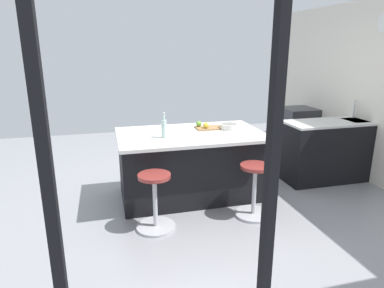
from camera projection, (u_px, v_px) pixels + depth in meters
ground_plane at (199, 190)px, 4.81m from camera, size 7.64×7.64×0.00m
window_panel_rear at (365, 125)px, 1.64m from camera, size 5.27×0.12×2.64m
interior_partition_left at (367, 91)px, 5.08m from camera, size 0.15×5.88×2.64m
sink_cabinet at (343, 149)px, 5.18m from camera, size 1.90×0.60×1.18m
oven_range at (297, 131)px, 6.39m from camera, size 0.60×0.61×0.87m
kitchen_island at (190, 164)px, 4.53m from camera, size 1.89×1.16×0.89m
stool_by_window at (254, 192)px, 4.01m from camera, size 0.44×0.44×0.65m
stool_middle at (155, 203)px, 3.72m from camera, size 0.44×0.44×0.65m
cutting_board at (209, 128)px, 4.60m from camera, size 0.36×0.24×0.02m
apple_yellow at (206, 125)px, 4.54m from camera, size 0.08×0.08×0.08m
apple_green at (199, 124)px, 4.63m from camera, size 0.08×0.08×0.08m
water_bottle at (164, 128)px, 4.11m from camera, size 0.06×0.06×0.31m
fruit_bowl at (229, 126)px, 4.57m from camera, size 0.25×0.25×0.07m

